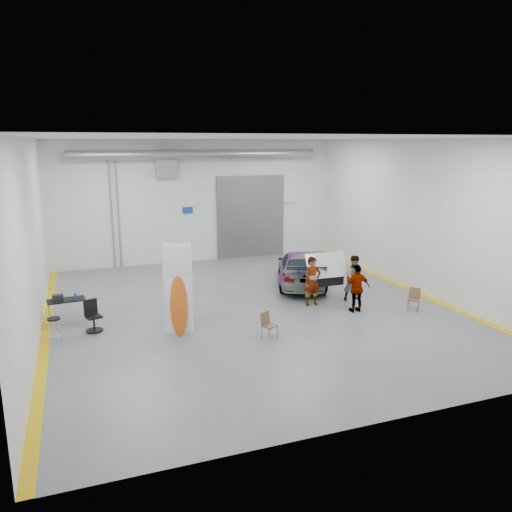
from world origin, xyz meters
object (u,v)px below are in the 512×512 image
object	(u,v)px
folding_chair_far	(413,304)
office_chair	(94,318)
sedan_car	(301,268)
surfboard_display	(180,297)
person_a	(312,281)
person_b	(355,278)
folding_chair_near	(269,331)
work_table	(64,300)
shop_stool	(55,330)
person_c	(357,288)

from	to	relation	value
folding_chair_far	office_chair	bearing A→B (deg)	-142.90
sedan_car	surfboard_display	xyz separation A→B (m)	(-5.96, -3.99, 0.56)
person_a	person_b	distance (m)	1.79
folding_chair_near	work_table	distance (m)	6.98
folding_chair_near	surfboard_display	bearing A→B (deg)	125.13
office_chair	folding_chair_far	bearing A→B (deg)	-27.23
shop_stool	folding_chair_far	bearing A→B (deg)	-6.18
surfboard_display	work_table	size ratio (longest dim) A/B	2.50
folding_chair_far	shop_stool	xyz separation A→B (m)	(-11.87, 1.29, 0.13)
folding_chair_far	shop_stool	bearing A→B (deg)	-139.28
person_b	folding_chair_near	world-z (taller)	person_b
person_c	work_table	world-z (taller)	person_c
person_a	surfboard_display	world-z (taller)	surfboard_display
surfboard_display	shop_stool	distance (m)	3.82
person_a	surfboard_display	size ratio (longest dim) A/B	0.59
office_chair	work_table	bearing A→B (deg)	107.22
sedan_car	folding_chair_near	world-z (taller)	sedan_car
folding_chair_near	person_a	bearing A→B (deg)	13.21
sedan_car	office_chair	bearing A→B (deg)	39.66
surfboard_display	person_b	bearing A→B (deg)	18.54
folding_chair_near	shop_stool	distance (m)	6.43
sedan_car	person_a	xyz separation A→B (m)	(-0.82, -2.70, 0.21)
sedan_car	person_b	world-z (taller)	person_b
person_c	office_chair	distance (m)	8.89
sedan_car	person_c	world-z (taller)	person_c
person_b	folding_chair_near	distance (m)	5.11
folding_chair_far	work_table	size ratio (longest dim) A/B	0.65
sedan_car	office_chair	distance (m)	8.88
person_a	folding_chair_near	world-z (taller)	person_a
sedan_car	office_chair	xyz separation A→B (m)	(-8.47, -2.66, -0.26)
folding_chair_far	shop_stool	size ratio (longest dim) A/B	1.06
folding_chair_near	sedan_car	bearing A→B (deg)	26.44
sedan_car	surfboard_display	world-z (taller)	surfboard_display
person_a	person_b	world-z (taller)	person_a
folding_chair_near	work_table	bearing A→B (deg)	117.71
person_c	shop_stool	world-z (taller)	person_c
person_a	folding_chair_far	size ratio (longest dim) A/B	2.25
person_a	work_table	bearing A→B (deg)	169.19
person_b	folding_chair_near	xyz separation A→B (m)	(-4.44, -2.46, -0.61)
folding_chair_far	shop_stool	distance (m)	11.94
sedan_car	folding_chair_near	distance (m)	6.24
person_a	folding_chair_far	world-z (taller)	person_a
sedan_car	folding_chair_near	xyz separation A→B (m)	(-3.48, -5.16, -0.44)
sedan_car	person_c	xyz separation A→B (m)	(0.33, -3.89, 0.16)
work_table	office_chair	size ratio (longest dim) A/B	1.24
sedan_car	folding_chair_far	bearing A→B (deg)	138.92
surfboard_display	sedan_car	bearing A→B (deg)	41.81
sedan_car	surfboard_display	size ratio (longest dim) A/B	1.55
person_b	work_table	size ratio (longest dim) A/B	1.39
folding_chair_near	person_b	bearing A→B (deg)	-0.63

